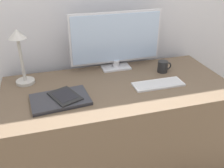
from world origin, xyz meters
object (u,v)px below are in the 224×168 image
Objects in this scene: laptop at (60,100)px; ereader at (65,96)px; monitor at (116,40)px; keyboard at (158,84)px; desk_lamp at (20,51)px; coffee_mug at (163,67)px.

laptop is 1.52× the size of ereader.
laptop is at bearing -166.89° from ereader.
keyboard is at bearing -60.22° from monitor.
keyboard is at bearing -18.00° from desk_lamp.
laptop is 0.78m from coffee_mug.
ereader is (0.03, 0.01, 0.02)m from laptop.
laptop is (-0.44, -0.35, -0.21)m from monitor.
desk_lamp is at bearing 174.40° from coffee_mug.
monitor reaches higher than coffee_mug.
desk_lamp reaches higher than coffee_mug.
coffee_mug reaches higher than keyboard.
coffee_mug is (0.12, 0.18, 0.03)m from keyboard.
monitor reaches higher than laptop.
desk_lamp reaches higher than ereader.
monitor is at bearing 119.78° from keyboard.
ereader reaches higher than keyboard.
coffee_mug is (0.31, -0.15, -0.18)m from monitor.
ereader is at bearing 13.11° from laptop.
desk_lamp reaches higher than keyboard.
desk_lamp is at bearing -174.69° from monitor.
monitor reaches higher than keyboard.
monitor reaches higher than ereader.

